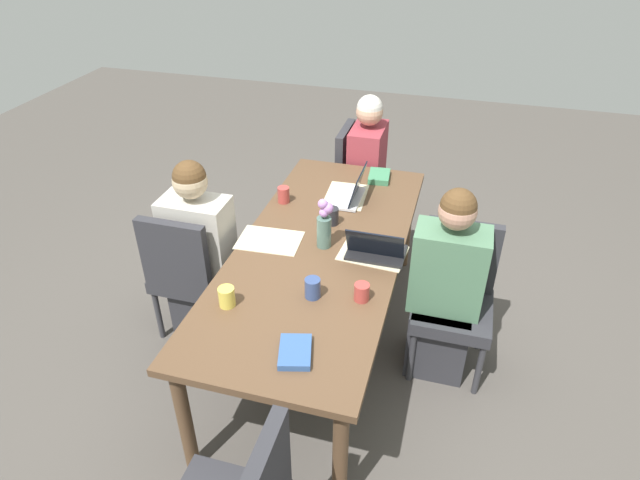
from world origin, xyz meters
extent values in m
plane|color=#4C4742|center=(0.00, 0.00, 0.00)|extent=(10.00, 10.00, 0.00)
cube|color=brown|center=(0.00, 0.00, 0.72)|extent=(2.19, 0.92, 0.04)
cylinder|color=brown|center=(-1.02, -0.38, 0.35)|extent=(0.07, 0.07, 0.70)
cylinder|color=brown|center=(1.02, -0.38, 0.35)|extent=(0.07, 0.07, 0.70)
cylinder|color=brown|center=(-1.02, 0.38, 0.35)|extent=(0.07, 0.07, 0.70)
cylinder|color=brown|center=(1.02, 0.38, 0.35)|extent=(0.07, 0.07, 0.70)
cube|color=#2D2D33|center=(-0.05, 0.78, 0.41)|extent=(0.44, 0.44, 0.08)
cube|color=#2D2D33|center=(-0.24, 0.78, 0.68)|extent=(0.06, 0.42, 0.45)
cylinder|color=#333338|center=(0.14, 0.97, 0.18)|extent=(0.04, 0.04, 0.37)
cylinder|color=#333338|center=(0.14, 0.59, 0.18)|extent=(0.04, 0.04, 0.37)
cylinder|color=#333338|center=(-0.24, 0.97, 0.18)|extent=(0.04, 0.04, 0.37)
cylinder|color=#333338|center=(-0.24, 0.59, 0.18)|extent=(0.04, 0.04, 0.37)
cube|color=#2D2D33|center=(-0.05, 0.72, 0.23)|extent=(0.36, 0.34, 0.45)
cube|color=#4C7556|center=(-0.05, 0.72, 0.70)|extent=(0.24, 0.40, 0.50)
sphere|color=tan|center=(-0.05, 0.72, 1.07)|extent=(0.20, 0.20, 0.20)
sphere|color=#51381E|center=(-0.05, 0.72, 1.10)|extent=(0.19, 0.19, 0.19)
cube|color=#2D2D33|center=(0.03, -0.81, 0.41)|extent=(0.44, 0.44, 0.08)
cube|color=#2D2D33|center=(0.22, -0.81, 0.68)|extent=(0.06, 0.42, 0.45)
cylinder|color=#333338|center=(-0.16, -1.00, 0.18)|extent=(0.04, 0.04, 0.37)
cylinder|color=#333338|center=(-0.16, -0.62, 0.18)|extent=(0.04, 0.04, 0.37)
cylinder|color=#333338|center=(0.22, -1.00, 0.18)|extent=(0.04, 0.04, 0.37)
cylinder|color=#333338|center=(0.22, -0.62, 0.18)|extent=(0.04, 0.04, 0.37)
cube|color=#2D2D33|center=(0.03, -0.75, 0.23)|extent=(0.36, 0.34, 0.45)
cube|color=#B7B2A8|center=(0.03, -0.75, 0.70)|extent=(0.24, 0.40, 0.50)
sphere|color=tan|center=(0.03, -0.75, 1.07)|extent=(0.20, 0.20, 0.20)
sphere|color=#51381E|center=(0.03, -0.75, 1.10)|extent=(0.19, 0.19, 0.19)
cube|color=#2D2D33|center=(-1.39, 0.00, 0.41)|extent=(0.44, 0.44, 0.08)
cube|color=#2D2D33|center=(-1.39, -0.19, 0.68)|extent=(0.42, 0.06, 0.45)
cylinder|color=#333338|center=(-1.58, 0.19, 0.18)|extent=(0.04, 0.04, 0.37)
cylinder|color=#333338|center=(-1.20, 0.19, 0.18)|extent=(0.04, 0.04, 0.37)
cylinder|color=#333338|center=(-1.58, -0.19, 0.18)|extent=(0.04, 0.04, 0.37)
cylinder|color=#333338|center=(-1.20, -0.19, 0.18)|extent=(0.04, 0.04, 0.37)
cube|color=#2D2D33|center=(-1.33, 0.00, 0.23)|extent=(0.34, 0.36, 0.45)
cube|color=#93333D|center=(-1.33, 0.00, 0.70)|extent=(0.40, 0.24, 0.50)
sphere|color=tan|center=(-1.33, 0.00, 1.07)|extent=(0.20, 0.20, 0.20)
sphere|color=beige|center=(-1.33, 0.00, 1.10)|extent=(0.19, 0.19, 0.19)
cylinder|color=#4C6B60|center=(-0.02, 0.02, 0.84)|extent=(0.08, 0.08, 0.18)
sphere|color=#B27AC6|center=(-0.02, 0.02, 0.97)|extent=(0.05, 0.05, 0.05)
cylinder|color=#477A3D|center=(-0.02, 0.02, 0.95)|extent=(0.01, 0.01, 0.04)
sphere|color=#B27AC6|center=(-0.03, 0.03, 0.99)|extent=(0.07, 0.07, 0.07)
cylinder|color=#477A3D|center=(-0.03, 0.03, 0.96)|extent=(0.01, 0.01, 0.06)
sphere|color=#B27AC6|center=(-0.02, 0.01, 1.02)|extent=(0.06, 0.06, 0.06)
cylinder|color=#477A3D|center=(-0.02, 0.01, 0.97)|extent=(0.01, 0.01, 0.09)
cube|color=beige|center=(-0.02, 0.30, 0.75)|extent=(0.29, 0.38, 0.00)
cube|color=beige|center=(0.01, -0.30, 0.75)|extent=(0.28, 0.37, 0.00)
cube|color=beige|center=(-0.63, 0.00, 0.75)|extent=(0.37, 0.28, 0.00)
cube|color=black|center=(-0.02, 0.32, 0.76)|extent=(0.22, 0.32, 0.02)
cube|color=black|center=(0.05, 0.32, 0.86)|extent=(0.09, 0.31, 0.18)
cube|color=silver|center=(-0.58, 0.00, 0.76)|extent=(0.32, 0.22, 0.02)
cube|color=black|center=(-0.58, 0.09, 0.86)|extent=(0.31, 0.06, 0.20)
cylinder|color=#DBC64C|center=(0.61, -0.30, 0.80)|extent=(0.08, 0.08, 0.10)
cylinder|color=#232328|center=(-0.27, 0.00, 0.80)|extent=(0.08, 0.08, 0.11)
cylinder|color=#AD3D38|center=(-0.44, -0.37, 0.80)|extent=(0.08, 0.08, 0.10)
cylinder|color=#33477A|center=(0.43, 0.08, 0.80)|extent=(0.08, 0.08, 0.11)
cylinder|color=#AD3D38|center=(0.39, 0.32, 0.79)|extent=(0.08, 0.08, 0.09)
cube|color=#335693|center=(0.84, 0.12, 0.76)|extent=(0.23, 0.19, 0.03)
cube|color=#3D7F56|center=(-0.93, 0.17, 0.76)|extent=(0.21, 0.16, 0.04)
camera|label=1|loc=(2.48, 0.70, 2.50)|focal=30.83mm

